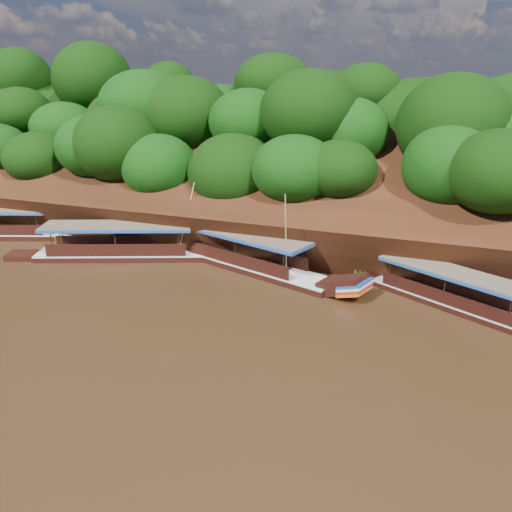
{
  "coord_description": "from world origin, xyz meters",
  "views": [
    {
      "loc": [
        11.9,
        -23.71,
        13.23
      ],
      "look_at": [
        0.19,
        7.0,
        1.74
      ],
      "focal_mm": 35.0,
      "sensor_mm": 36.0,
      "label": 1
    }
  ],
  "objects_px": {
    "boat_2": "(143,250)",
    "boat_3": "(15,231)",
    "boat_0": "(473,306)",
    "boat_1": "(262,265)"
  },
  "relations": [
    {
      "from": "boat_0",
      "to": "boat_3",
      "type": "distance_m",
      "value": 38.12
    },
    {
      "from": "boat_1",
      "to": "boat_2",
      "type": "xyz_separation_m",
      "value": [
        -10.0,
        -0.27,
        0.0
      ]
    },
    {
      "from": "boat_2",
      "to": "boat_3",
      "type": "xyz_separation_m",
      "value": [
        -13.84,
        0.69,
        -0.02
      ]
    },
    {
      "from": "boat_3",
      "to": "boat_2",
      "type": "bearing_deg",
      "value": -22.85
    },
    {
      "from": "boat_1",
      "to": "boat_3",
      "type": "height_order",
      "value": "boat_1"
    },
    {
      "from": "boat_0",
      "to": "boat_1",
      "type": "xyz_separation_m",
      "value": [
        -14.21,
        1.86,
        0.1
      ]
    },
    {
      "from": "boat_1",
      "to": "boat_2",
      "type": "bearing_deg",
      "value": -160.1
    },
    {
      "from": "boat_1",
      "to": "boat_3",
      "type": "distance_m",
      "value": 23.85
    },
    {
      "from": "boat_1",
      "to": "boat_3",
      "type": "bearing_deg",
      "value": -162.65
    },
    {
      "from": "boat_0",
      "to": "boat_2",
      "type": "height_order",
      "value": "boat_2"
    }
  ]
}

